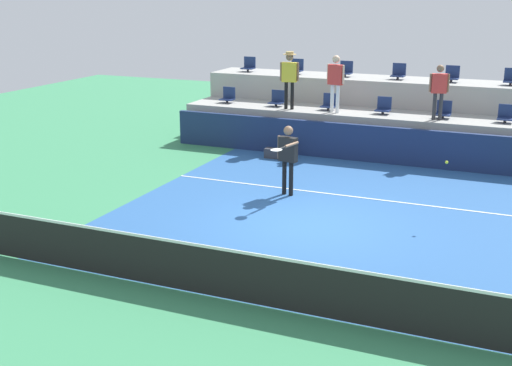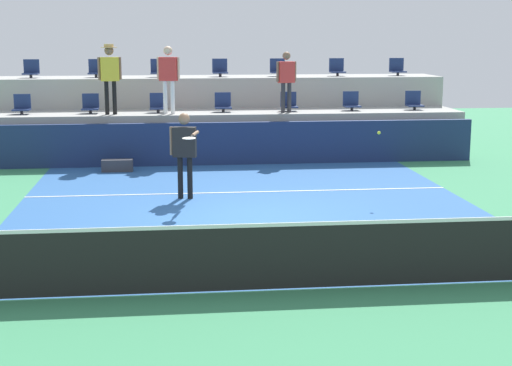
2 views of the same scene
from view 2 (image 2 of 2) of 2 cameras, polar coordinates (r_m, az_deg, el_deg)
ground_plane at (r=14.12m, az=-0.29°, el=-2.68°), size 40.00×40.00×0.00m
court_inner_paint at (r=15.09m, az=-0.69°, el=-1.77°), size 9.00×10.00×0.01m
court_service_line at (r=16.45m, az=-1.18°, el=-0.68°), size 9.00×0.06×0.00m
tennis_net at (r=10.16m, az=2.13°, el=-5.26°), size 10.48×0.08×1.07m
sponsor_backboard at (r=19.89m, az=-2.14°, el=2.94°), size 13.00×0.16×1.10m
seating_tier_lower at (r=21.17m, az=-2.40°, el=3.64°), size 13.00×1.80×1.25m
seating_tier_upper at (r=22.90m, az=-2.73°, el=5.27°), size 13.00×1.80×2.10m
stadium_chair_lower_far_left at (r=21.31m, az=-16.96°, el=5.49°), size 0.44×0.40×0.52m
stadium_chair_lower_left at (r=21.06m, az=-12.17°, el=5.66°), size 0.44×0.40×0.52m
stadium_chair_lower_mid_left at (r=20.96m, az=-7.27°, el=5.79°), size 0.44×0.40×0.52m
stadium_chair_lower_center at (r=21.01m, az=-2.46°, el=5.88°), size 0.44×0.40×0.52m
stadium_chair_lower_mid_right at (r=21.21m, az=2.45°, el=5.93°), size 0.44×0.40×0.52m
stadium_chair_lower_right at (r=21.55m, az=7.08°, el=5.94°), size 0.44×0.40×0.52m
stadium_chair_lower_far_right at (r=22.03m, az=11.62°, el=5.91°), size 0.44×0.40×0.52m
stadium_chair_upper_far_left at (r=23.03m, az=-16.33°, el=8.03°), size 0.44×0.40×0.52m
stadium_chair_upper_left at (r=22.79m, az=-11.76°, el=8.21°), size 0.44×0.40×0.52m
stadium_chair_upper_mid_left at (r=22.70m, az=-7.26°, el=8.34°), size 0.44×0.40×0.52m
stadium_chair_upper_center at (r=22.75m, az=-2.69°, el=8.42°), size 0.44×0.40×0.52m
stadium_chair_upper_mid_right at (r=22.92m, az=1.62°, el=8.45°), size 0.44×0.40×0.52m
stadium_chair_upper_right at (r=23.24m, az=6.02°, el=8.43°), size 0.44×0.40×0.52m
stadium_chair_upper_far_right at (r=23.70m, az=10.42°, el=8.36°), size 0.44×0.40×0.52m
tennis_player at (r=15.69m, az=-5.31°, el=2.71°), size 0.60×1.29×1.77m
spectator_with_hat at (r=20.57m, az=-10.79°, el=8.17°), size 0.62×0.49×1.83m
spectator_leaning_on_rail at (r=20.51m, az=-6.51°, el=8.11°), size 0.61×0.29×1.77m
spectator_in_grey at (r=20.76m, az=2.26°, el=7.90°), size 0.57×0.28×1.62m
tennis_ball at (r=15.65m, az=9.10°, el=3.69°), size 0.07×0.07×0.07m
equipment_bag at (r=19.23m, az=-10.24°, el=1.29°), size 0.76×0.28×0.30m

